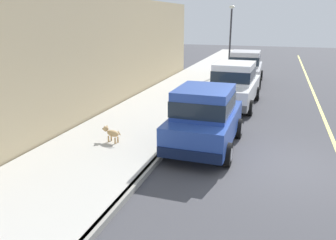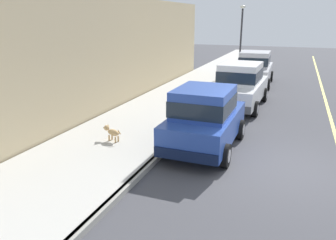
{
  "view_description": "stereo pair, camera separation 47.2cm",
  "coord_description": "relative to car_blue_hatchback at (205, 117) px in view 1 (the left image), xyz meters",
  "views": [
    {
      "loc": [
        -0.31,
        -8.73,
        3.78
      ],
      "look_at": [
        -3.28,
        0.29,
        0.85
      ],
      "focal_mm": 35.62,
      "sensor_mm": 36.0,
      "label": 1
    },
    {
      "loc": [
        0.13,
        -8.58,
        3.78
      ],
      "look_at": [
        -3.28,
        0.29,
        0.85
      ],
      "focal_mm": 35.62,
      "sensor_mm": 36.0,
      "label": 2
    }
  ],
  "objects": [
    {
      "name": "ground_plane",
      "position": [
        2.22,
        -0.53,
        -0.98
      ],
      "size": [
        80.0,
        80.0,
        0.0
      ],
      "primitive_type": "plane",
      "color": "#424247"
    },
    {
      "name": "dog_tan",
      "position": [
        -2.72,
        -0.73,
        -0.55
      ],
      "size": [
        0.74,
        0.32,
        0.49
      ],
      "color": "tan",
      "rests_on": "sidewalk"
    },
    {
      "name": "car_white_sedan",
      "position": [
        0.14,
        5.37,
        0.01
      ],
      "size": [
        2.15,
        4.66,
        1.92
      ],
      "color": "white",
      "rests_on": "ground"
    },
    {
      "name": "fire_hydrant",
      "position": [
        -1.43,
        3.01,
        -0.5
      ],
      "size": [
        0.34,
        0.24,
        0.72
      ],
      "color": "red",
      "rests_on": "sidewalk"
    },
    {
      "name": "car_silver_sedan",
      "position": [
        0.08,
        10.78,
        0.01
      ],
      "size": [
        2.11,
        4.64,
        1.92
      ],
      "color": "#BCBCC1",
      "rests_on": "ground"
    },
    {
      "name": "street_lamp",
      "position": [
        -1.33,
        14.12,
        1.93
      ],
      "size": [
        0.36,
        0.36,
        4.42
      ],
      "color": "#2D2D33",
      "rests_on": "sidewalk"
    },
    {
      "name": "car_blue_hatchback",
      "position": [
        0.0,
        0.0,
        0.0
      ],
      "size": [
        1.98,
        3.81,
        1.88
      ],
      "color": "#28479E",
      "rests_on": "ground"
    },
    {
      "name": "curb",
      "position": [
        -0.98,
        -0.53,
        -0.91
      ],
      "size": [
        0.16,
        64.0,
        0.14
      ],
      "primitive_type": "cube",
      "color": "gray",
      "rests_on": "ground"
    },
    {
      "name": "building_facade",
      "position": [
        -4.88,
        4.25,
        1.35
      ],
      "size": [
        0.5,
        20.0,
        4.64
      ],
      "primitive_type": "cube",
      "color": "tan",
      "rests_on": "ground"
    },
    {
      "name": "sidewalk",
      "position": [
        -2.78,
        -0.53,
        -0.91
      ],
      "size": [
        3.6,
        64.0,
        0.14
      ],
      "primitive_type": "cube",
      "color": "#B7B5AD",
      "rests_on": "ground"
    }
  ]
}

